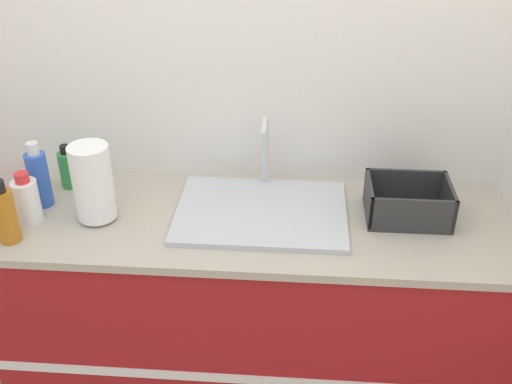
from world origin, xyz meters
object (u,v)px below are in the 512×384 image
bottle_amber (5,215)px  paper_towel_roll (93,183)px  sink (261,209)px  dish_rack (408,204)px  bottle_white_spray (27,200)px  bottle_blue (39,178)px  bottle_green (68,168)px

bottle_amber → paper_towel_roll: bearing=31.3°
sink → paper_towel_roll: 0.58m
sink → paper_towel_roll: bearing=-172.6°
paper_towel_roll → dish_rack: paper_towel_roll is taller
sink → paper_towel_roll: size_ratio=2.14×
bottle_amber → bottle_white_spray: (0.02, 0.12, -0.02)m
bottle_blue → dish_rack: bearing=0.7°
paper_towel_roll → bottle_blue: 0.24m
paper_towel_roll → dish_rack: size_ratio=0.98×
sink → bottle_blue: sink is taller
dish_rack → bottle_green: size_ratio=1.67×
paper_towel_roll → bottle_amber: bearing=-148.7°
bottle_green → bottle_blue: bottle_blue is taller
bottle_blue → sink: bearing=-0.4°
sink → bottle_white_spray: 0.80m
sink → dish_rack: sink is taller
bottle_amber → bottle_blue: (0.02, 0.23, 0.01)m
dish_rack → bottle_white_spray: 1.31m
bottle_white_spray → bottle_amber: bearing=-98.4°
paper_towel_roll → bottle_white_spray: 0.24m
sink → bottle_green: 0.75m
sink → bottle_blue: (-0.79, 0.01, 0.09)m
sink → bottle_green: size_ratio=3.50×
sink → bottle_amber: 0.85m
bottle_green → bottle_white_spray: size_ratio=0.92×
sink → bottle_amber: (-0.81, -0.22, 0.08)m
dish_rack → bottle_green: bearing=174.5°
paper_towel_roll → bottle_amber: 0.29m
dish_rack → bottle_white_spray: bottle_white_spray is taller
bottle_green → bottle_blue: size_ratio=0.69×
sink → dish_rack: size_ratio=2.09×
bottle_amber → bottle_green: bottle_amber is taller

